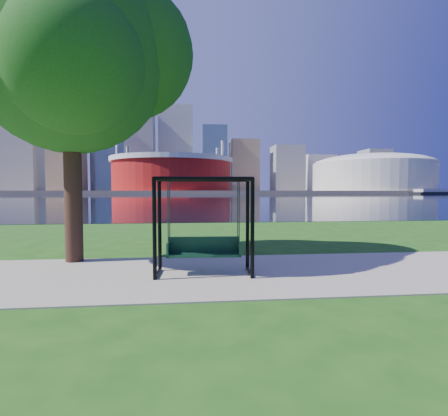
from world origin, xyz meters
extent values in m
plane|color=#1E5114|center=(0.00, 0.00, 0.00)|extent=(900.00, 900.00, 0.00)
cube|color=#9E937F|center=(0.00, -0.50, 0.01)|extent=(120.00, 4.00, 0.03)
cube|color=black|center=(0.00, 102.00, 0.01)|extent=(900.00, 180.00, 0.02)
cube|color=#937F60|center=(0.00, 306.00, 1.00)|extent=(900.00, 228.00, 2.00)
cylinder|color=maroon|center=(-10.00, 235.00, 13.00)|extent=(80.00, 80.00, 22.00)
cylinder|color=silver|center=(-10.00, 235.00, 22.50)|extent=(83.00, 83.00, 3.00)
cylinder|color=silver|center=(22.91, 254.00, 18.00)|extent=(2.00, 2.00, 32.00)
cylinder|color=silver|center=(-42.91, 254.00, 18.00)|extent=(2.00, 2.00, 32.00)
cylinder|color=silver|center=(-42.91, 216.00, 18.00)|extent=(2.00, 2.00, 32.00)
cylinder|color=silver|center=(22.91, 216.00, 18.00)|extent=(2.00, 2.00, 32.00)
cylinder|color=beige|center=(135.00, 235.00, 12.00)|extent=(84.00, 84.00, 20.00)
ellipsoid|color=beige|center=(135.00, 235.00, 21.00)|extent=(84.00, 84.00, 15.12)
cube|color=gray|center=(-140.00, 310.00, 33.00)|extent=(28.00, 28.00, 62.00)
cube|color=#998466|center=(-100.00, 300.00, 46.00)|extent=(26.00, 26.00, 88.00)
cube|color=slate|center=(-70.00, 325.00, 49.50)|extent=(30.00, 24.00, 95.00)
cube|color=gray|center=(-40.00, 305.00, 38.00)|extent=(24.00, 24.00, 72.00)
cube|color=silver|center=(-10.00, 335.00, 42.00)|extent=(32.00, 28.00, 80.00)
cube|color=slate|center=(25.00, 310.00, 31.00)|extent=(22.00, 22.00, 58.00)
cube|color=#998466|center=(55.00, 325.00, 26.00)|extent=(26.00, 26.00, 48.00)
cube|color=gray|center=(95.00, 315.00, 23.00)|extent=(28.00, 24.00, 42.00)
cube|color=silver|center=(135.00, 340.00, 20.00)|extent=(30.00, 26.00, 36.00)
cube|color=gray|center=(185.00, 320.00, 22.00)|extent=(24.00, 24.00, 40.00)
cube|color=#998466|center=(225.00, 335.00, 18.00)|extent=(26.00, 26.00, 32.00)
sphere|color=#998466|center=(-100.00, 300.00, 93.50)|extent=(10.00, 10.00, 10.00)
cylinder|color=black|center=(-1.38, -0.96, 1.06)|extent=(0.09, 0.09, 2.12)
cylinder|color=black|center=(0.65, -1.07, 1.06)|extent=(0.09, 0.09, 2.12)
cylinder|color=black|center=(-1.33, -0.13, 1.06)|extent=(0.09, 0.09, 2.12)
cylinder|color=black|center=(0.69, -0.24, 1.06)|extent=(0.09, 0.09, 2.12)
cylinder|color=black|center=(-0.37, -1.01, 2.12)|extent=(2.03, 0.19, 0.08)
cylinder|color=black|center=(-0.32, -0.19, 2.12)|extent=(2.03, 0.19, 0.08)
cylinder|color=black|center=(-1.36, -0.55, 2.12)|extent=(0.13, 0.83, 0.08)
cylinder|color=black|center=(-1.36, -0.55, 0.07)|extent=(0.11, 0.83, 0.07)
cylinder|color=black|center=(0.67, -0.65, 2.12)|extent=(0.13, 0.83, 0.08)
cylinder|color=black|center=(0.67, -0.65, 0.07)|extent=(0.11, 0.83, 0.07)
cube|color=black|center=(-0.34, -0.60, 0.46)|extent=(1.63, 0.50, 0.06)
cube|color=black|center=(-0.33, -0.42, 0.66)|extent=(1.61, 0.13, 0.35)
cube|color=black|center=(-1.12, -0.56, 0.59)|extent=(0.07, 0.42, 0.31)
cube|color=black|center=(0.43, -0.64, 0.59)|extent=(0.07, 0.42, 0.31)
cylinder|color=#323337|center=(-1.11, -0.73, 1.40)|extent=(0.02, 0.02, 1.34)
cylinder|color=#323337|center=(0.41, -0.81, 1.40)|extent=(0.02, 0.02, 1.34)
cylinder|color=#323337|center=(-1.09, -0.39, 1.40)|extent=(0.02, 0.02, 1.34)
cylinder|color=#323337|center=(0.42, -0.47, 1.40)|extent=(0.02, 0.02, 1.34)
cylinder|color=black|center=(-3.64, 1.21, 2.22)|extent=(0.44, 0.44, 4.45)
sphere|color=#1B4A15|center=(-3.64, 1.21, 5.26)|extent=(4.85, 4.85, 4.85)
sphere|color=#1B4A15|center=(-2.32, 1.82, 5.66)|extent=(3.64, 3.64, 3.64)
sphere|color=#1B4A15|center=(-4.85, 0.81, 5.46)|extent=(3.84, 3.84, 3.84)
sphere|color=#1B4A15|center=(-3.23, 0.10, 4.75)|extent=(3.23, 3.23, 3.23)
sphere|color=#1B4A15|center=(-4.24, 2.43, 6.07)|extent=(3.44, 3.44, 3.44)
cube|color=black|center=(141.22, 179.91, 0.59)|extent=(29.32, 15.63, 1.13)
cube|color=silver|center=(141.22, 179.91, 2.00)|extent=(23.48, 12.59, 1.70)
camera|label=1|loc=(-0.73, -8.21, 1.87)|focal=28.00mm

